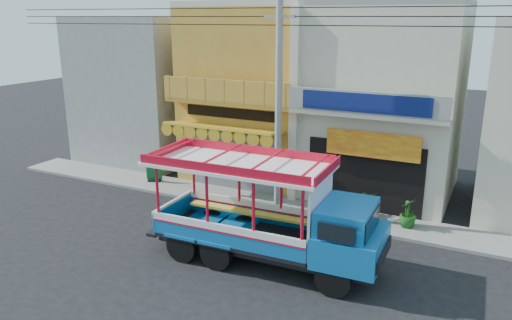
% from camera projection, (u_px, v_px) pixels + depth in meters
% --- Properties ---
extents(ground, '(90.00, 90.00, 0.00)m').
position_uv_depth(ground, '(264.00, 253.00, 16.68)').
color(ground, black).
rests_on(ground, ground).
extents(sidewalk, '(30.00, 2.00, 0.12)m').
position_uv_depth(sidewalk, '(307.00, 211.00, 20.10)').
color(sidewalk, slate).
rests_on(sidewalk, ground).
extents(shophouse_left, '(6.00, 7.50, 8.24)m').
position_uv_depth(shophouse_left, '(261.00, 92.00, 24.10)').
color(shophouse_left, '#BE7C2A').
rests_on(shophouse_left, ground).
extents(shophouse_right, '(6.00, 6.75, 8.24)m').
position_uv_depth(shophouse_right, '(386.00, 101.00, 21.52)').
color(shophouse_right, beige).
rests_on(shophouse_right, ground).
extents(party_pilaster, '(0.35, 0.30, 8.00)m').
position_uv_depth(party_pilaster, '(294.00, 109.00, 20.17)').
color(party_pilaster, beige).
rests_on(party_pilaster, ground).
extents(filler_building_left, '(6.00, 6.00, 7.60)m').
position_uv_depth(filler_building_left, '(146.00, 89.00, 27.23)').
color(filler_building_left, gray).
rests_on(filler_building_left, ground).
extents(utility_pole, '(28.00, 0.26, 9.00)m').
position_uv_depth(utility_pole, '(282.00, 88.00, 18.49)').
color(utility_pole, gray).
rests_on(utility_pole, ground).
extents(songthaew_truck, '(7.56, 2.73, 3.49)m').
position_uv_depth(songthaew_truck, '(281.00, 217.00, 15.30)').
color(songthaew_truck, black).
rests_on(songthaew_truck, ground).
extents(green_sign, '(0.69, 0.55, 1.11)m').
position_uv_depth(green_sign, '(154.00, 172.00, 23.42)').
color(green_sign, black).
rests_on(green_sign, sidewalk).
extents(potted_plant_a, '(1.21, 1.13, 1.09)m').
position_uv_depth(potted_plant_a, '(365.00, 203.00, 19.30)').
color(potted_plant_a, '#1B4F16').
rests_on(potted_plant_a, sidewalk).
extents(potted_plant_c, '(0.77, 0.77, 1.11)m').
position_uv_depth(potted_plant_c, '(408.00, 213.00, 18.28)').
color(potted_plant_c, '#1B4F16').
rests_on(potted_plant_c, sidewalk).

